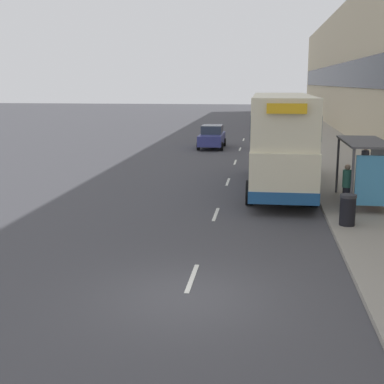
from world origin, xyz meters
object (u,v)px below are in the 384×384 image
Objects in this scene: bus_shelter at (370,161)px; car_2 at (274,116)px; car_0 at (276,120)px; pedestrian_at_shelter at (347,186)px; car_1 at (212,137)px; litter_bin at (348,210)px; double_decker_bus_near at (281,140)px; pedestrian_1 at (365,164)px.

bus_shelter reaches higher than car_2.
car_0 is 2.71× the size of pedestrian_at_shelter.
pedestrian_at_shelter is at bearing -87.09° from car_0.
pedestrian_at_shelter reaches higher than car_1.
car_2 reaches higher than litter_bin.
bus_shelter is 0.94× the size of car_1.
litter_bin is at bearing -97.07° from pedestrian_at_shelter.
bus_shelter is 0.39× the size of double_decker_bus_near.
car_0 is 19.09m from car_1.
car_0 is 7.30m from car_2.
car_0 is 4.33× the size of litter_bin.
car_0 reaches higher than litter_bin.
litter_bin is at bearing -87.74° from car_0.
bus_shelter reaches higher than pedestrian_at_shelter.
pedestrian_1 is 8.20m from litter_bin.
pedestrian_1 is at bearing 121.48° from car_1.
pedestrian_at_shelter is 1.60× the size of litter_bin.
double_decker_bus_near is at bearing 106.59° from car_1.
car_2 is 45.14m from pedestrian_at_shelter.
car_0 is (-2.82, 37.23, -0.98)m from bus_shelter.
pedestrian_at_shelter is at bearing -58.48° from double_decker_bus_near.
bus_shelter is 4.88m from pedestrian_1.
pedestrian_1 is at bearing -83.80° from car_0.
car_2 is at bearing 89.44° from double_decker_bus_near.
car_0 is at bearing 92.26° from litter_bin.
car_0 reaches higher than car_1.
car_0 is 40.46m from litter_bin.
pedestrian_1 reaches higher than litter_bin.
bus_shelter is 1.38m from pedestrian_at_shelter.
bus_shelter is at bearing -85.67° from car_0.
double_decker_bus_near is (-3.30, 3.35, 0.41)m from bus_shelter.
litter_bin is at bearing 106.89° from car_1.
pedestrian_1 is at bearing 73.29° from pedestrian_at_shelter.
pedestrian_1 is (3.60, -39.76, 0.21)m from car_2.
bus_shelter is 2.34× the size of pedestrian_1.
car_0 is at bearing 89.19° from double_decker_bus_near.
pedestrian_at_shelter is (-0.90, -0.57, -0.88)m from bus_shelter.
double_decker_bus_near is at bearing 121.52° from pedestrian_at_shelter.
litter_bin is at bearing -72.42° from double_decker_bus_near.
car_1 is (-4.61, 15.49, -1.44)m from double_decker_bus_near.
pedestrian_1 is (1.60, 5.33, 0.06)m from pedestrian_at_shelter.
litter_bin is at bearing -103.61° from pedestrian_1.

